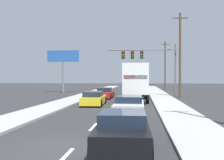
# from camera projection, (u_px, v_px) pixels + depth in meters

# --- Properties ---
(ground_plane) EXTENTS (140.00, 140.00, 0.00)m
(ground_plane) POSITION_uv_depth(u_px,v_px,m) (123.00, 96.00, 34.02)
(ground_plane) COLOR #2B2B2D
(sidewalk_right) EXTENTS (2.67, 80.00, 0.14)m
(sidewalk_right) POSITION_uv_depth(u_px,v_px,m) (163.00, 99.00, 28.51)
(sidewalk_right) COLOR #9E9E99
(sidewalk_right) RESTS_ON ground_plane
(sidewalk_left) EXTENTS (2.67, 80.00, 0.14)m
(sidewalk_left) POSITION_uv_depth(u_px,v_px,m) (77.00, 98.00, 29.59)
(sidewalk_left) COLOR #9E9E99
(sidewalk_left) RESTS_ON ground_plane
(lane_markings) EXTENTS (0.14, 57.00, 0.01)m
(lane_markings) POSITION_uv_depth(u_px,v_px,m) (120.00, 98.00, 30.35)
(lane_markings) COLOR silver
(lane_markings) RESTS_ON ground_plane
(car_red) EXTENTS (1.88, 4.46, 1.25)m
(car_red) POSITION_uv_depth(u_px,v_px,m) (105.00, 93.00, 30.51)
(car_red) COLOR red
(car_red) RESTS_ON ground_plane
(car_yellow) EXTENTS (1.92, 4.33, 1.24)m
(car_yellow) POSITION_uv_depth(u_px,v_px,m) (94.00, 99.00, 22.88)
(car_yellow) COLOR yellow
(car_yellow) RESTS_ON ground_plane
(box_truck) EXTENTS (2.65, 8.07, 3.76)m
(box_truck) POSITION_uv_depth(u_px,v_px,m) (135.00, 81.00, 26.23)
(box_truck) COLOR white
(box_truck) RESTS_ON ground_plane
(car_silver) EXTENTS (2.00, 4.69, 1.24)m
(car_silver) POSITION_uv_depth(u_px,v_px,m) (129.00, 106.00, 17.14)
(car_silver) COLOR #B7BABF
(car_silver) RESTS_ON ground_plane
(car_black) EXTENTS (2.04, 4.59, 1.26)m
(car_black) POSITION_uv_depth(u_px,v_px,m) (123.00, 130.00, 9.39)
(car_black) COLOR black
(car_black) RESTS_ON ground_plane
(traffic_signal_mast) EXTENTS (8.89, 0.69, 6.73)m
(traffic_signal_mast) POSITION_uv_depth(u_px,v_px,m) (144.00, 58.00, 33.30)
(traffic_signal_mast) COLOR #595B56
(traffic_signal_mast) RESTS_ON ground_plane
(utility_pole_mid) EXTENTS (1.80, 0.28, 10.18)m
(utility_pole_mid) POSITION_uv_depth(u_px,v_px,m) (180.00, 54.00, 30.79)
(utility_pole_mid) COLOR brown
(utility_pole_mid) RESTS_ON ground_plane
(utility_pole_far) EXTENTS (1.80, 0.28, 9.67)m
(utility_pole_far) POSITION_uv_depth(u_px,v_px,m) (165.00, 65.00, 51.46)
(utility_pole_far) COLOR brown
(utility_pole_far) RESTS_ON ground_plane
(roadside_billboard) EXTENTS (5.14, 0.36, 6.76)m
(roadside_billboard) POSITION_uv_depth(u_px,v_px,m) (63.00, 62.00, 40.96)
(roadside_billboard) COLOR slate
(roadside_billboard) RESTS_ON ground_plane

